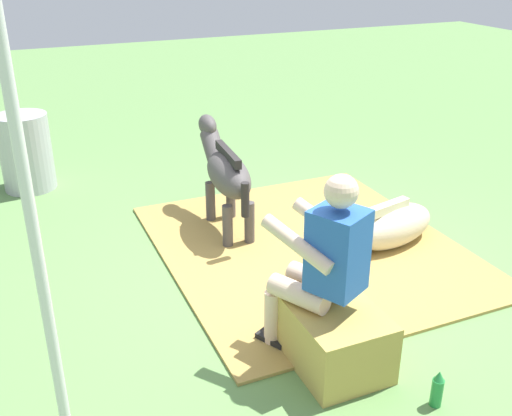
{
  "coord_description": "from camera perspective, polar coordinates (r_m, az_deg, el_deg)",
  "views": [
    {
      "loc": [
        -3.8,
        1.98,
        2.49
      ],
      "look_at": [
        0.14,
        0.28,
        0.55
      ],
      "focal_mm": 42.17,
      "sensor_mm": 36.0,
      "label": 1
    }
  ],
  "objects": [
    {
      "name": "person_seated",
      "position": [
        3.68,
        6.21,
        -5.04
      ],
      "size": [
        0.72,
        0.59,
        1.28
      ],
      "color": "beige",
      "rests_on": "ground"
    },
    {
      "name": "hay_patch",
      "position": [
        5.29,
        5.01,
        -3.72
      ],
      "size": [
        2.8,
        2.46,
        0.02
      ],
      "primitive_type": "cube",
      "color": "#AD8C47",
      "rests_on": "ground"
    },
    {
      "name": "hay_bale",
      "position": [
        3.87,
        7.62,
        -12.22
      ],
      "size": [
        0.63,
        0.52,
        0.4
      ],
      "primitive_type": "cube",
      "color": "tan",
      "rests_on": "ground"
    },
    {
      "name": "tent_pole_left",
      "position": [
        3.02,
        -20.38,
        -1.95
      ],
      "size": [
        0.06,
        0.06,
        2.47
      ],
      "primitive_type": "cylinder",
      "color": "silver",
      "rests_on": "ground"
    },
    {
      "name": "water_barrel",
      "position": [
        6.84,
        -20.99,
        4.97
      ],
      "size": [
        0.54,
        0.54,
        0.82
      ],
      "primitive_type": "cylinder",
      "color": "#B2B2B7",
      "rests_on": "ground"
    },
    {
      "name": "ground_plane",
      "position": [
        4.96,
        3.59,
        -5.87
      ],
      "size": [
        24.0,
        24.0,
        0.0
      ],
      "primitive_type": "plane",
      "color": "#608C4C"
    },
    {
      "name": "soda_bottle",
      "position": [
        3.76,
        16.82,
        -16.11
      ],
      "size": [
        0.07,
        0.07,
        0.24
      ],
      "color": "#268C3F",
      "rests_on": "ground"
    },
    {
      "name": "pony_lying",
      "position": [
        5.32,
        12.15,
        -1.87
      ],
      "size": [
        0.59,
        1.36,
        0.42
      ],
      "color": "beige",
      "rests_on": "ground"
    },
    {
      "name": "pony_standing",
      "position": [
        5.41,
        -2.9,
        3.47
      ],
      "size": [
        1.35,
        0.38,
        0.93
      ],
      "color": "#4C4747",
      "rests_on": "ground"
    }
  ]
}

